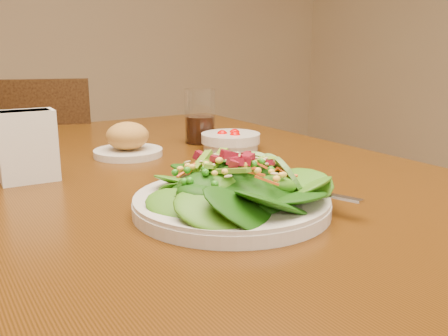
{
  "coord_description": "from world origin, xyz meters",
  "views": [
    {
      "loc": [
        -0.4,
        -0.79,
        0.98
      ],
      "look_at": [
        -0.04,
        -0.2,
        0.81
      ],
      "focal_mm": 40.0,
      "sensor_mm": 36.0,
      "label": 1
    }
  ],
  "objects": [
    {
      "name": "dining_table",
      "position": [
        0.0,
        0.0,
        0.65
      ],
      "size": [
        0.9,
        1.4,
        0.75
      ],
      "color": "#4D280B",
      "rests_on": "ground_plane"
    },
    {
      "name": "chair_far",
      "position": [
        -0.1,
        0.86,
        0.47
      ],
      "size": [
        0.52,
        0.52,
        0.88
      ],
      "rotation": [
        0.0,
        0.0,
        2.8
      ],
      "color": "#402811",
      "rests_on": "ground_plane"
    },
    {
      "name": "salad_plate",
      "position": [
        -0.03,
        -0.22,
        0.78
      ],
      "size": [
        0.28,
        0.28,
        0.08
      ],
      "rotation": [
        0.0,
        0.0,
        0.16
      ],
      "color": "silver",
      "rests_on": "dining_table"
    },
    {
      "name": "bread_plate",
      "position": [
        -0.03,
        0.2,
        0.78
      ],
      "size": [
        0.14,
        0.14,
        0.07
      ],
      "color": "silver",
      "rests_on": "dining_table"
    },
    {
      "name": "tomato_bowl",
      "position": [
        0.19,
        0.14,
        0.77
      ],
      "size": [
        0.13,
        0.13,
        0.04
      ],
      "color": "silver",
      "rests_on": "dining_table"
    },
    {
      "name": "drinking_glass",
      "position": [
        0.17,
        0.24,
        0.8
      ],
      "size": [
        0.07,
        0.07,
        0.13
      ],
      "color": "silver",
      "rests_on": "dining_table"
    },
    {
      "name": "napkin_holder",
      "position": [
        -0.24,
        0.1,
        0.81
      ],
      "size": [
        0.1,
        0.05,
        0.12
      ],
      "rotation": [
        0.0,
        0.0,
        -0.03
      ],
      "color": "white",
      "rests_on": "dining_table"
    }
  ]
}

